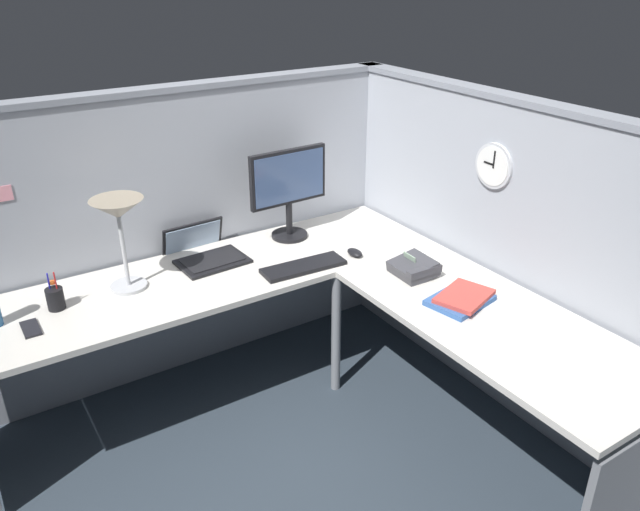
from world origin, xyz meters
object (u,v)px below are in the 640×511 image
at_px(laptop, 204,252).
at_px(office_phone, 414,268).
at_px(keyboard, 303,267).
at_px(monitor, 289,187).
at_px(wall_clock, 494,166).
at_px(book_stack, 462,299).
at_px(desk_lamp_dome, 119,216).
at_px(pen_cup, 55,298).
at_px(cell_phone, 31,328).
at_px(computer_mouse, 355,253).

distance_m(laptop, office_phone, 1.09).
bearing_deg(keyboard, monitor, 72.84).
bearing_deg(wall_clock, book_stack, -148.29).
bearing_deg(office_phone, desk_lamp_dome, 152.45).
relative_size(office_phone, wall_clock, 0.97).
bearing_deg(desk_lamp_dome, wall_clock, -24.72).
distance_m(pen_cup, office_phone, 1.66).
height_order(monitor, cell_phone, monitor).
distance_m(keyboard, cell_phone, 1.27).
relative_size(pen_cup, cell_phone, 1.25).
height_order(computer_mouse, pen_cup, pen_cup).
relative_size(keyboard, book_stack, 1.32).
distance_m(cell_phone, book_stack, 1.87).
height_order(monitor, pen_cup, monitor).
distance_m(keyboard, pen_cup, 1.16).
bearing_deg(cell_phone, laptop, 16.00).
bearing_deg(laptop, pen_cup, -169.43).
relative_size(monitor, laptop, 1.25).
bearing_deg(laptop, book_stack, -53.96).
height_order(laptop, pen_cup, pen_cup).
distance_m(pen_cup, book_stack, 1.81).
height_order(laptop, wall_clock, wall_clock).
bearing_deg(monitor, computer_mouse, -67.47).
height_order(office_phone, wall_clock, wall_clock).
height_order(monitor, office_phone, monitor).
height_order(desk_lamp_dome, cell_phone, desk_lamp_dome).
bearing_deg(wall_clock, monitor, 128.10).
height_order(keyboard, computer_mouse, computer_mouse).
relative_size(laptop, book_stack, 1.22).
bearing_deg(office_phone, monitor, 110.77).
distance_m(laptop, book_stack, 1.34).
height_order(laptop, cell_phone, laptop).
distance_m(cell_phone, office_phone, 1.75).
height_order(desk_lamp_dome, book_stack, desk_lamp_dome).
distance_m(computer_mouse, pen_cup, 1.46).
xyz_separation_m(monitor, cell_phone, (-1.40, -0.24, -0.29)).
xyz_separation_m(pen_cup, cell_phone, (-0.13, -0.12, -0.05)).
bearing_deg(monitor, office_phone, -69.23).
bearing_deg(wall_clock, pen_cup, 159.69).
relative_size(keyboard, cell_phone, 2.99).
xyz_separation_m(office_phone, wall_clock, (0.37, -0.10, 0.48)).
distance_m(computer_mouse, desk_lamp_dome, 1.19).
relative_size(laptop, office_phone, 1.87).
xyz_separation_m(laptop, keyboard, (0.36, -0.40, -0.01)).
height_order(keyboard, desk_lamp_dome, desk_lamp_dome).
bearing_deg(pen_cup, computer_mouse, -10.89).
xyz_separation_m(computer_mouse, desk_lamp_dome, (-1.10, 0.30, 0.35)).
distance_m(laptop, wall_clock, 1.52).
xyz_separation_m(laptop, wall_clock, (1.15, -0.85, 0.50)).
bearing_deg(laptop, wall_clock, -36.47).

